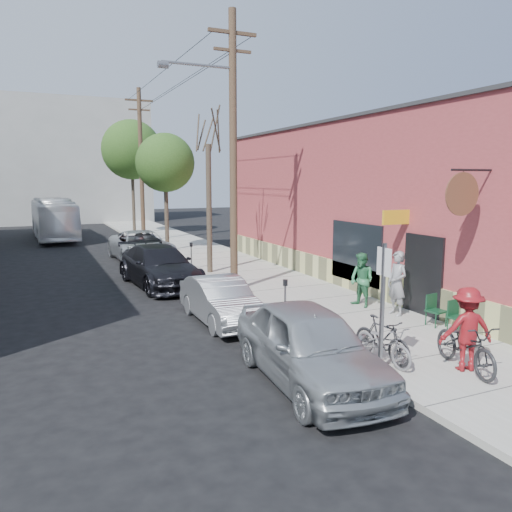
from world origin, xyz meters
name	(u,v)px	position (x,y,z in m)	size (l,w,h in m)	color
ground	(213,336)	(0.00, 0.00, 0.00)	(120.00, 120.00, 0.00)	black
sidewalk	(220,263)	(4.25, 11.00, 0.07)	(4.50, 58.00, 0.15)	#A9A89D
cafe_building	(371,202)	(8.99, 4.99, 3.30)	(6.60, 20.20, 6.61)	#9C3A3E
end_cap_building	(54,162)	(-2.00, 42.00, 6.00)	(18.00, 8.00, 12.00)	#A7A7A2
sign_post	(383,295)	(2.35, -4.25, 1.83)	(0.07, 0.45, 2.80)	slate
parking_meter_near	(285,293)	(2.25, 0.02, 0.98)	(0.14, 0.14, 1.24)	slate
parking_meter_far	(191,251)	(2.25, 9.38, 0.98)	(0.14, 0.14, 1.24)	slate
utility_pole_near	(232,147)	(2.39, 4.55, 5.41)	(3.57, 0.28, 10.00)	#503A28
utility_pole_far	(141,163)	(2.45, 21.11, 5.34)	(1.80, 0.28, 10.00)	#503A28
tree_bare	(209,209)	(2.80, 8.38, 2.97)	(0.24, 0.24, 5.63)	#44392C
tree_leafy_mid	(165,163)	(2.80, 16.04, 5.20)	(3.36, 3.36, 6.75)	#44392C
tree_leafy_far	(132,150)	(2.80, 26.26, 6.47)	(4.47, 4.47, 8.57)	#44392C
patio_chair_a	(459,317)	(5.98, -2.94, 0.59)	(0.50, 0.50, 0.88)	#0F3720
patio_chair_b	(436,311)	(5.93, -2.17, 0.59)	(0.50, 0.50, 0.88)	#0F3720
patron_grey	(397,283)	(5.68, -0.77, 1.14)	(0.72, 0.47, 1.98)	gray
patron_green	(362,280)	(5.30, 0.50, 1.04)	(0.86, 0.67, 1.77)	#327D4D
cyclist	(467,329)	(4.08, -4.95, 1.07)	(1.19, 0.68, 1.84)	maroon
cyclist_bike	(466,346)	(4.08, -4.95, 0.69)	(0.72, 2.07, 1.09)	black
parked_bike_a	(382,339)	(2.79, -3.74, 0.66)	(0.48, 1.68, 1.01)	black
parked_bike_b	(384,344)	(2.73, -3.88, 0.60)	(0.59, 1.70, 0.89)	slate
car_0	(309,345)	(0.80, -3.87, 0.83)	(1.96, 4.88, 1.66)	#ADB2B5
car_1	(221,300)	(0.67, 1.15, 0.67)	(1.42, 4.08, 1.35)	#9EA2A6
car_2	(160,266)	(0.23, 7.10, 0.80)	(2.25, 5.55, 1.61)	black
car_3	(141,246)	(0.80, 13.58, 0.80)	(2.65, 5.75, 1.60)	#B7BCC0
bus	(54,219)	(-2.95, 26.30, 1.46)	(2.46, 10.52, 2.93)	white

